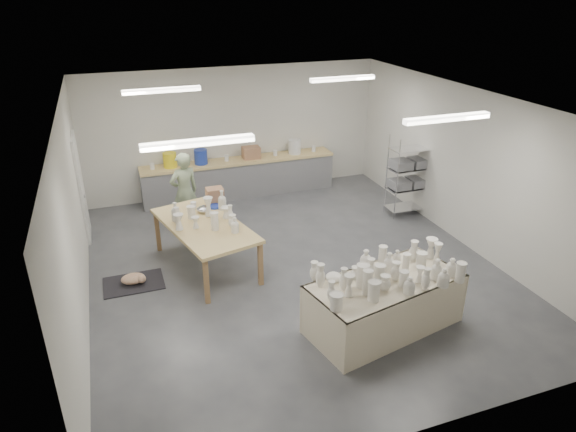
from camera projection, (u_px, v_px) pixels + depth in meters
name	position (u px, v px, depth m)	size (l,w,h in m)	color
room	(286.00, 158.00, 8.51)	(8.00, 8.02, 3.00)	#424449
back_counter	(239.00, 176.00, 12.27)	(4.60, 0.60, 1.24)	tan
wire_shelf	(409.00, 174.00, 11.13)	(0.88, 0.48, 1.80)	silver
drying_table	(385.00, 301.00, 7.55)	(2.45, 1.55, 1.17)	olive
work_table	(206.00, 220.00, 9.11)	(1.65, 2.49, 1.22)	tan
rug	(134.00, 283.00, 8.81)	(1.00, 0.70, 0.02)	black
cat	(134.00, 279.00, 8.76)	(0.44, 0.34, 0.17)	white
potter	(185.00, 192.00, 10.44)	(0.60, 0.40, 1.66)	#93A882
red_stool	(185.00, 210.00, 10.89)	(0.42, 0.42, 0.34)	#AD1829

